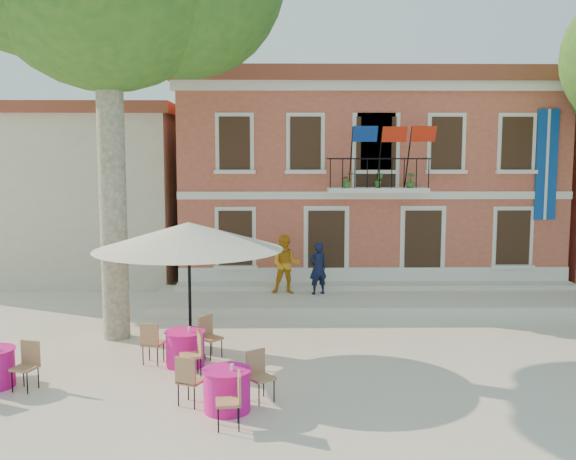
{
  "coord_description": "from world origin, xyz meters",
  "views": [
    {
      "loc": [
        -1.15,
        -15.0,
        4.56
      ],
      "look_at": [
        -0.9,
        3.5,
        2.44
      ],
      "focal_mm": 40.0,
      "sensor_mm": 36.0,
      "label": 1
    }
  ],
  "objects_px": {
    "cafe_table_1": "(227,388)",
    "patio_umbrella": "(189,236)",
    "pedestrian_orange": "(286,264)",
    "pedestrian_navy": "(318,268)",
    "cafe_table_3": "(185,346)"
  },
  "relations": [
    {
      "from": "cafe_table_1",
      "to": "patio_umbrella",
      "type": "bearing_deg",
      "value": 109.7
    },
    {
      "from": "pedestrian_orange",
      "to": "patio_umbrella",
      "type": "bearing_deg",
      "value": -107.75
    },
    {
      "from": "patio_umbrella",
      "to": "pedestrian_navy",
      "type": "xyz_separation_m",
      "value": [
        3.21,
        5.53,
        -1.69
      ]
    },
    {
      "from": "patio_umbrella",
      "to": "cafe_table_1",
      "type": "bearing_deg",
      "value": -70.3
    },
    {
      "from": "pedestrian_navy",
      "to": "pedestrian_orange",
      "type": "bearing_deg",
      "value": -27.31
    },
    {
      "from": "patio_umbrella",
      "to": "cafe_table_1",
      "type": "height_order",
      "value": "patio_umbrella"
    },
    {
      "from": "patio_umbrella",
      "to": "pedestrian_navy",
      "type": "relative_size",
      "value": 2.58
    },
    {
      "from": "pedestrian_orange",
      "to": "cafe_table_1",
      "type": "xyz_separation_m",
      "value": [
        -1.14,
        -8.58,
        -0.8
      ]
    },
    {
      "from": "patio_umbrella",
      "to": "cafe_table_3",
      "type": "relative_size",
      "value": 2.3
    },
    {
      "from": "cafe_table_1",
      "to": "cafe_table_3",
      "type": "bearing_deg",
      "value": 113.8
    },
    {
      "from": "cafe_table_1",
      "to": "pedestrian_navy",
      "type": "bearing_deg",
      "value": 75.82
    },
    {
      "from": "pedestrian_navy",
      "to": "cafe_table_1",
      "type": "distance_m",
      "value": 8.78
    },
    {
      "from": "pedestrian_orange",
      "to": "cafe_table_3",
      "type": "bearing_deg",
      "value": -106.86
    },
    {
      "from": "patio_umbrella",
      "to": "pedestrian_navy",
      "type": "distance_m",
      "value": 6.61
    },
    {
      "from": "pedestrian_navy",
      "to": "cafe_table_3",
      "type": "distance_m",
      "value": 6.82
    }
  ]
}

